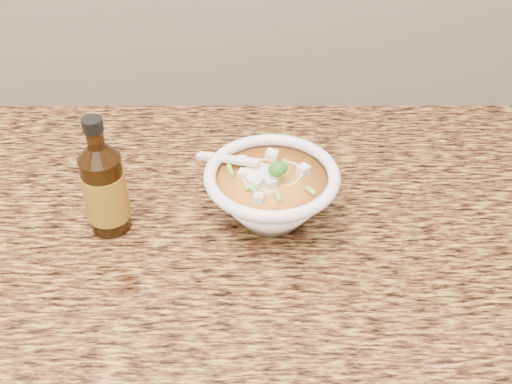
{
  "coord_description": "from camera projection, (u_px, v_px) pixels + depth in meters",
  "views": [
    {
      "loc": [
        0.31,
        1.07,
        1.46
      ],
      "look_at": [
        0.31,
        1.7,
        0.94
      ],
      "focal_mm": 45.0,
      "sensor_mm": 36.0,
      "label": 1
    }
  ],
  "objects": [
    {
      "name": "hot_sauce_bottle",
      "position": [
        105.0,
        189.0,
        0.8
      ],
      "size": [
        0.07,
        0.07,
        0.16
      ],
      "rotation": [
        0.0,
        0.0,
        0.3
      ],
      "color": "#341C07",
      "rests_on": "counter_slab"
    },
    {
      "name": "counter_slab",
      "position": [
        21.0,
        242.0,
        0.84
      ],
      "size": [
        4.0,
        0.68,
        0.04
      ],
      "primitive_type": "cube",
      "color": "olive",
      "rests_on": "cabinet"
    },
    {
      "name": "soup_bowl",
      "position": [
        271.0,
        194.0,
        0.82
      ],
      "size": [
        0.19,
        0.17,
        0.1
      ],
      "rotation": [
        0.0,
        0.0,
        -0.19
      ],
      "color": "white",
      "rests_on": "counter_slab"
    }
  ]
}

